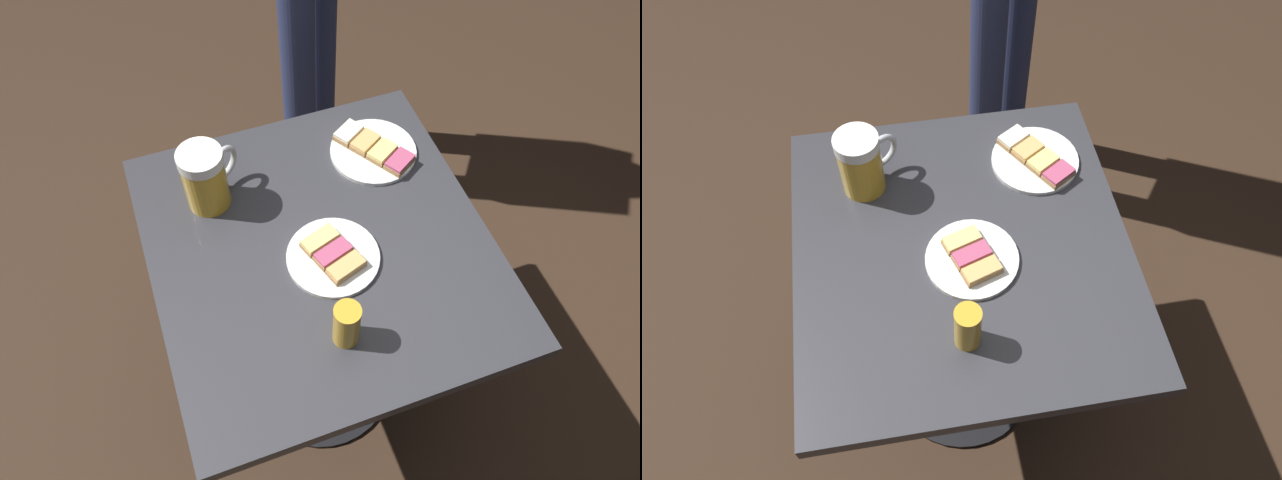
{
  "view_description": "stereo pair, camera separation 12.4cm",
  "coord_description": "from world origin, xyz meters",
  "views": [
    {
      "loc": [
        0.65,
        -0.23,
        1.79
      ],
      "look_at": [
        0.0,
        0.0,
        0.76
      ],
      "focal_mm": 33.93,
      "sensor_mm": 36.0,
      "label": 1
    },
    {
      "loc": [
        0.68,
        -0.11,
        1.79
      ],
      "look_at": [
        0.0,
        0.0,
        0.76
      ],
      "focal_mm": 33.93,
      "sensor_mm": 36.0,
      "label": 2
    }
  ],
  "objects": [
    {
      "name": "plate_far",
      "position": [
        -0.2,
        0.2,
        0.75
      ],
      "size": [
        0.2,
        0.2,
        0.03
      ],
      "color": "white",
      "rests_on": "cafe_table"
    },
    {
      "name": "plate_near",
      "position": [
        0.04,
        0.01,
        0.75
      ],
      "size": [
        0.19,
        0.19,
        0.03
      ],
      "color": "white",
      "rests_on": "cafe_table"
    },
    {
      "name": "ground_plane",
      "position": [
        0.0,
        0.0,
        0.0
      ],
      "size": [
        6.0,
        6.0,
        0.0
      ],
      "primitive_type": "plane",
      "color": "#382619"
    },
    {
      "name": "cafe_table",
      "position": [
        0.0,
        0.0,
        0.57
      ],
      "size": [
        0.74,
        0.7,
        0.74
      ],
      "color": "black",
      "rests_on": "ground_plane"
    },
    {
      "name": "beer_mug",
      "position": [
        -0.19,
        -0.18,
        0.82
      ],
      "size": [
        0.11,
        0.13,
        0.15
      ],
      "color": "gold",
      "rests_on": "cafe_table"
    },
    {
      "name": "beer_glass_small",
      "position": [
        0.21,
        -0.02,
        0.79
      ],
      "size": [
        0.05,
        0.05,
        0.11
      ],
      "primitive_type": "cylinder",
      "color": "gold",
      "rests_on": "cafe_table"
    }
  ]
}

